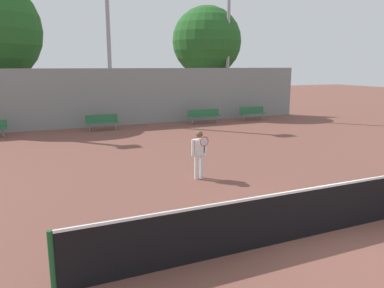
{
  "coord_description": "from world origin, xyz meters",
  "views": [
    {
      "loc": [
        -5.46,
        -5.76,
        3.57
      ],
      "look_at": [
        -0.28,
        5.94,
        0.88
      ],
      "focal_mm": 35.0,
      "sensor_mm": 36.0,
      "label": 1
    }
  ],
  "objects": [
    {
      "name": "tennis_net",
      "position": [
        0.0,
        0.0,
        0.55
      ],
      "size": [
        10.7,
        0.09,
        1.09
      ],
      "color": "#195128",
      "rests_on": "ground_plane"
    },
    {
      "name": "bench_courtside_far",
      "position": [
        -1.66,
        15.34,
        0.54
      ],
      "size": [
        1.8,
        0.4,
        0.87
      ],
      "color": "#28663D",
      "rests_on": "ground_plane"
    },
    {
      "name": "light_pole_near_left",
      "position": [
        -0.6,
        17.73,
        6.17
      ],
      "size": [
        0.9,
        0.6,
        10.61
      ],
      "color": "#939399",
      "rests_on": "ground_plane"
    },
    {
      "name": "tennis_player",
      "position": [
        -0.56,
        4.73,
        0.89
      ],
      "size": [
        0.57,
        0.44,
        1.56
      ],
      "rotation": [
        0.0,
        0.0,
        0.16
      ],
      "color": "silver",
      "rests_on": "ground_plane"
    },
    {
      "name": "back_fence",
      "position": [
        0.0,
        16.61,
        1.71
      ],
      "size": [
        24.65,
        0.06,
        3.42
      ],
      "color": "gray",
      "rests_on": "ground_plane"
    },
    {
      "name": "tree_green_tall",
      "position": [
        6.77,
        19.27,
        5.26
      ],
      "size": [
        4.95,
        4.95,
        7.76
      ],
      "color": "brown",
      "rests_on": "ground_plane"
    },
    {
      "name": "ground_plane",
      "position": [
        0.0,
        0.0,
        0.0
      ],
      "size": [
        100.0,
        100.0,
        0.0
      ],
      "primitive_type": "plane",
      "color": "brown"
    },
    {
      "name": "bench_adjacent_court",
      "position": [
        4.71,
        15.34,
        0.55
      ],
      "size": [
        2.14,
        0.4,
        0.87
      ],
      "color": "#28663D",
      "rests_on": "ground_plane"
    },
    {
      "name": "light_pole_center_back",
      "position": [
        7.43,
        17.29,
        6.93
      ],
      "size": [
        0.9,
        0.6,
        11.87
      ],
      "color": "#939399",
      "rests_on": "ground_plane"
    },
    {
      "name": "bench_by_gate",
      "position": [
        8.28,
        15.34,
        0.54
      ],
      "size": [
        1.84,
        0.4,
        0.87
      ],
      "color": "#28663D",
      "rests_on": "ground_plane"
    }
  ]
}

